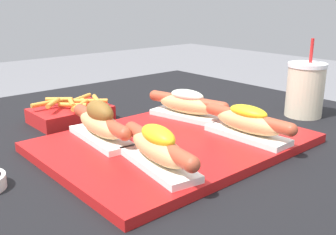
{
  "coord_description": "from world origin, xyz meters",
  "views": [
    {
      "loc": [
        -0.51,
        -0.68,
        1.01
      ],
      "look_at": [
        -0.0,
        -0.1,
        0.77
      ],
      "focal_mm": 42.0,
      "sensor_mm": 36.0,
      "label": 1
    }
  ],
  "objects_px": {
    "serving_tray": "(174,143)",
    "hot_dog_3": "(187,104)",
    "fries_basket": "(71,113)",
    "hot_dog_0": "(158,148)",
    "hot_dog_2": "(100,123)",
    "hot_dog_1": "(248,122)",
    "drink_cup": "(305,90)"
  },
  "relations": [
    {
      "from": "hot_dog_1",
      "to": "hot_dog_3",
      "type": "height_order",
      "value": "hot_dog_3"
    },
    {
      "from": "serving_tray",
      "to": "hot_dog_2",
      "type": "distance_m",
      "value": 0.15
    },
    {
      "from": "hot_dog_0",
      "to": "fries_basket",
      "type": "height_order",
      "value": "hot_dog_0"
    },
    {
      "from": "hot_dog_0",
      "to": "hot_dog_2",
      "type": "height_order",
      "value": "hot_dog_2"
    },
    {
      "from": "serving_tray",
      "to": "hot_dog_2",
      "type": "xyz_separation_m",
      "value": [
        -0.12,
        0.09,
        0.04
      ]
    },
    {
      "from": "serving_tray",
      "to": "hot_dog_3",
      "type": "relative_size",
      "value": 2.37
    },
    {
      "from": "hot_dog_3",
      "to": "drink_cup",
      "type": "relative_size",
      "value": 1.1
    },
    {
      "from": "hot_dog_2",
      "to": "drink_cup",
      "type": "xyz_separation_m",
      "value": [
        0.52,
        -0.14,
        0.02
      ]
    },
    {
      "from": "hot_dog_3",
      "to": "fries_basket",
      "type": "bearing_deg",
      "value": 132.6
    },
    {
      "from": "serving_tray",
      "to": "fries_basket",
      "type": "bearing_deg",
      "value": 104.07
    },
    {
      "from": "hot_dog_0",
      "to": "hot_dog_1",
      "type": "bearing_deg",
      "value": -1.36
    },
    {
      "from": "drink_cup",
      "to": "hot_dog_3",
      "type": "bearing_deg",
      "value": 153.53
    },
    {
      "from": "fries_basket",
      "to": "drink_cup",
      "type": "bearing_deg",
      "value": -36.44
    },
    {
      "from": "serving_tray",
      "to": "hot_dog_2",
      "type": "relative_size",
      "value": 2.33
    },
    {
      "from": "drink_cup",
      "to": "serving_tray",
      "type": "bearing_deg",
      "value": 172.62
    },
    {
      "from": "hot_dog_1",
      "to": "fries_basket",
      "type": "relative_size",
      "value": 1.21
    },
    {
      "from": "drink_cup",
      "to": "fries_basket",
      "type": "relative_size",
      "value": 1.08
    },
    {
      "from": "hot_dog_0",
      "to": "fries_basket",
      "type": "xyz_separation_m",
      "value": [
        0.04,
        0.39,
        -0.03
      ]
    },
    {
      "from": "fries_basket",
      "to": "serving_tray",
      "type": "bearing_deg",
      "value": -75.93
    },
    {
      "from": "hot_dog_2",
      "to": "serving_tray",
      "type": "bearing_deg",
      "value": -36.83
    },
    {
      "from": "hot_dog_0",
      "to": "hot_dog_2",
      "type": "xyz_separation_m",
      "value": [
        -0.0,
        0.18,
        0.0
      ]
    },
    {
      "from": "hot_dog_1",
      "to": "hot_dog_3",
      "type": "distance_m",
      "value": 0.18
    },
    {
      "from": "hot_dog_3",
      "to": "fries_basket",
      "type": "height_order",
      "value": "hot_dog_3"
    },
    {
      "from": "hot_dog_1",
      "to": "drink_cup",
      "type": "xyz_separation_m",
      "value": [
        0.28,
        0.04,
        0.02
      ]
    },
    {
      "from": "drink_cup",
      "to": "hot_dog_2",
      "type": "bearing_deg",
      "value": 164.84
    },
    {
      "from": "hot_dog_1",
      "to": "hot_dog_2",
      "type": "relative_size",
      "value": 1.0
    },
    {
      "from": "hot_dog_3",
      "to": "drink_cup",
      "type": "distance_m",
      "value": 0.31
    },
    {
      "from": "hot_dog_3",
      "to": "fries_basket",
      "type": "relative_size",
      "value": 1.19
    },
    {
      "from": "hot_dog_1",
      "to": "fries_basket",
      "type": "distance_m",
      "value": 0.44
    },
    {
      "from": "hot_dog_0",
      "to": "hot_dog_3",
      "type": "relative_size",
      "value": 1.01
    },
    {
      "from": "hot_dog_3",
      "to": "drink_cup",
      "type": "xyz_separation_m",
      "value": [
        0.28,
        -0.14,
        0.02
      ]
    },
    {
      "from": "hot_dog_3",
      "to": "hot_dog_1",
      "type": "bearing_deg",
      "value": -90.94
    }
  ]
}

